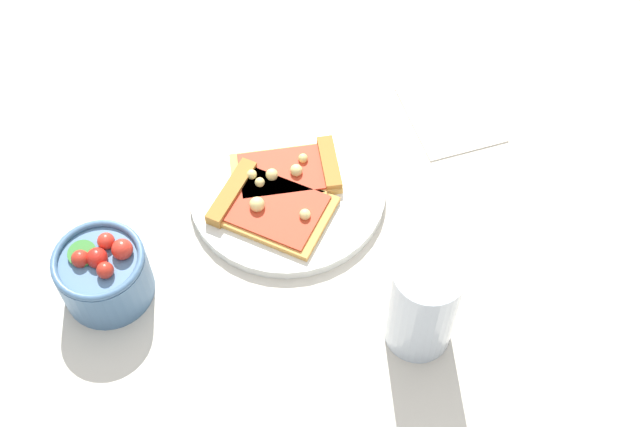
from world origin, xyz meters
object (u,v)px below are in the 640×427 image
object	(u,v)px
salad_bowl	(104,273)
paper_napkin	(450,114)
plate	(288,191)
pizza_slice_far	(293,170)
soda_glass	(423,307)
pizza_slice_near	(265,206)

from	to	relation	value
salad_bowl	paper_napkin	bearing A→B (deg)	-159.88
plate	pizza_slice_far	xyz separation A→B (m)	(-0.01, -0.02, 0.01)
salad_bowl	soda_glass	world-z (taller)	soda_glass
plate	soda_glass	xyz separation A→B (m)	(-0.11, 0.22, 0.05)
salad_bowl	paper_napkin	distance (m)	0.50
pizza_slice_far	salad_bowl	bearing A→B (deg)	24.75
pizza_slice_far	paper_napkin	distance (m)	0.24
salad_bowl	soda_glass	bearing A→B (deg)	158.79
pizza_slice_far	paper_napkin	world-z (taller)	pizza_slice_far
pizza_slice_near	paper_napkin	size ratio (longest dim) A/B	1.24
plate	soda_glass	world-z (taller)	soda_glass
soda_glass	salad_bowl	bearing A→B (deg)	-21.21
plate	soda_glass	distance (m)	0.25
pizza_slice_near	soda_glass	world-z (taller)	soda_glass
soda_glass	paper_napkin	bearing A→B (deg)	-113.94
pizza_slice_near	paper_napkin	world-z (taller)	pizza_slice_near
salad_bowl	paper_napkin	xyz separation A→B (m)	(-0.46, -0.17, -0.04)
pizza_slice_far	paper_napkin	bearing A→B (deg)	-165.02
soda_glass	pizza_slice_far	bearing A→B (deg)	-68.39
salad_bowl	pizza_slice_near	bearing A→B (deg)	-161.81
paper_napkin	soda_glass	bearing A→B (deg)	66.06
plate	pizza_slice_near	world-z (taller)	pizza_slice_near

